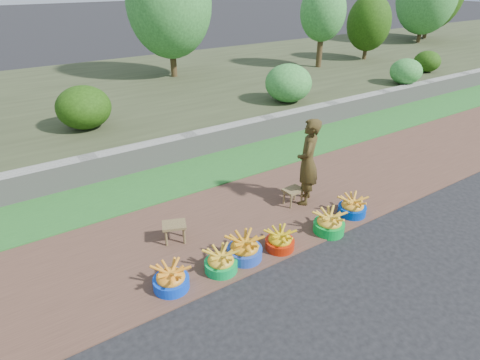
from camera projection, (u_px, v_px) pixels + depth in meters
ground_plane at (312, 248)px, 6.19m from camera, size 120.00×120.00×0.00m
dirt_shoulder at (264, 211)px, 7.11m from camera, size 80.00×2.50×0.02m
grass_verge at (208, 170)px, 8.58m from camera, size 80.00×1.50×0.04m
retaining_wall at (189, 146)px, 9.10m from camera, size 80.00×0.35×0.55m
earth_bank at (119, 97)px, 12.73m from camera, size 80.00×10.00×0.50m
vegetation at (94, 20)px, 11.03m from camera, size 37.02×7.97×4.37m
basin_a at (171, 279)px, 5.32m from camera, size 0.48×0.48×0.36m
basin_b at (221, 262)px, 5.64m from camera, size 0.47×0.47×0.35m
basin_c at (244, 249)px, 5.87m from camera, size 0.52×0.52×0.39m
basin_d at (280, 241)px, 6.09m from camera, size 0.45×0.45×0.33m
basin_e at (329, 223)px, 6.48m from camera, size 0.50×0.50×0.38m
basin_f at (352, 207)px, 6.95m from camera, size 0.48×0.48×0.36m
stool_left at (174, 227)px, 6.20m from camera, size 0.44×0.39×0.32m
stool_right at (293, 192)px, 7.21m from camera, size 0.36×0.28×0.31m
vendor_woman at (308, 162)px, 7.05m from camera, size 0.68×0.67×1.59m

